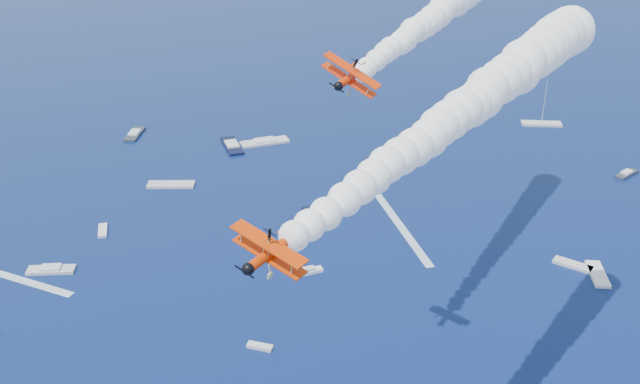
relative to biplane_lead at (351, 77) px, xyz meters
name	(u,v)px	position (x,y,z in m)	size (l,w,h in m)	color
biplane_lead	(351,77)	(0.00, 0.00, 0.00)	(7.96, 8.93, 5.38)	#F73205
biplane_trail	(271,252)	(-22.00, -39.23, -1.45)	(6.88, 7.71, 4.65)	#E23704
smoke_trail_lead	(446,7)	(26.59, 23.52, 2.75)	(56.09, 50.48, 12.91)	white
smoke_trail_trail	(465,109)	(7.34, -19.24, 1.30)	(61.13, 44.01, 12.91)	white
spectator_boats	(218,211)	(-8.16, 69.59, -55.07)	(232.37, 162.28, 0.70)	#303440
boat_wakes	(31,242)	(-52.09, 68.73, -55.39)	(173.03, 89.74, 0.04)	white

